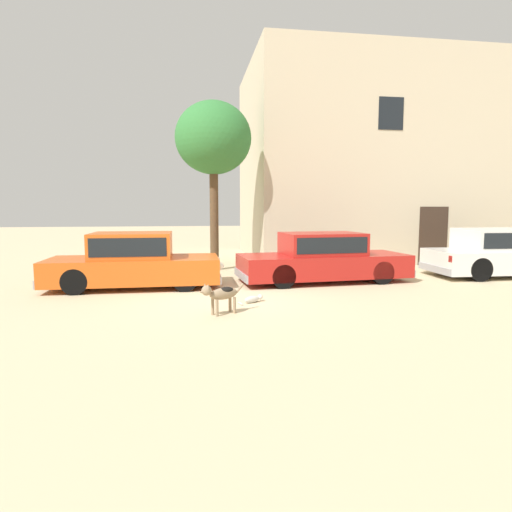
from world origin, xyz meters
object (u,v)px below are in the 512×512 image
(parked_sedan_nearest, at_px, (134,261))
(stray_dog_spotted, at_px, (221,294))
(parked_sedan_second, at_px, (323,257))
(parked_sedan_third, at_px, (502,252))
(acacia_tree_left, at_px, (213,140))
(stray_cat, at_px, (253,299))

(parked_sedan_nearest, height_order, stray_dog_spotted, parked_sedan_nearest)
(parked_sedan_second, relative_size, parked_sedan_third, 1.05)
(parked_sedan_second, height_order, acacia_tree_left, acacia_tree_left)
(parked_sedan_nearest, distance_m, acacia_tree_left, 5.06)
(parked_sedan_second, height_order, stray_cat, parked_sedan_second)
(stray_cat, bearing_deg, parked_sedan_nearest, 108.80)
(parked_sedan_nearest, distance_m, parked_sedan_second, 5.10)
(parked_sedan_second, distance_m, acacia_tree_left, 5.31)
(stray_cat, xyz_separation_m, acacia_tree_left, (-0.54, 5.09, 4.17))
(parked_sedan_nearest, bearing_deg, parked_sedan_third, 1.07)
(parked_sedan_second, distance_m, stray_cat, 3.38)
(stray_dog_spotted, xyz_separation_m, acacia_tree_left, (0.22, 6.03, 3.83))
(parked_sedan_nearest, relative_size, stray_dog_spotted, 4.80)
(stray_dog_spotted, relative_size, stray_cat, 1.64)
(parked_sedan_nearest, xyz_separation_m, parked_sedan_third, (10.74, 0.22, 0.02))
(parked_sedan_second, xyz_separation_m, parked_sedan_third, (5.64, 0.10, 0.04))
(parked_sedan_third, relative_size, stray_dog_spotted, 5.01)
(parked_sedan_nearest, height_order, parked_sedan_second, parked_sedan_nearest)
(parked_sedan_third, xyz_separation_m, stray_dog_spotted, (-8.72, -3.43, -0.31))
(parked_sedan_nearest, xyz_separation_m, acacia_tree_left, (2.25, 2.83, 3.54))
(parked_sedan_nearest, bearing_deg, parked_sedan_second, 1.24)
(parked_sedan_second, distance_m, stray_dog_spotted, 4.54)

